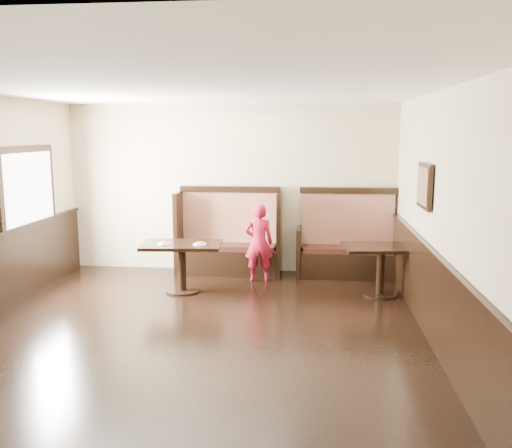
# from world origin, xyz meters

# --- Properties ---
(ground) EXTENTS (7.00, 7.00, 0.00)m
(ground) POSITION_xyz_m (0.00, 0.00, 0.00)
(ground) COLOR black
(ground) RESTS_ON ground
(room_shell) EXTENTS (7.00, 7.00, 7.00)m
(room_shell) POSITION_xyz_m (-0.30, 0.28, 0.67)
(room_shell) COLOR beige
(room_shell) RESTS_ON ground
(booth_main) EXTENTS (1.75, 0.72, 1.45)m
(booth_main) POSITION_xyz_m (0.00, 3.30, 0.53)
(booth_main) COLOR black
(booth_main) RESTS_ON ground
(booth_neighbor) EXTENTS (1.65, 0.72, 1.45)m
(booth_neighbor) POSITION_xyz_m (1.95, 3.29, 0.48)
(booth_neighbor) COLOR black
(booth_neighbor) RESTS_ON ground
(table_main) EXTENTS (1.21, 0.82, 0.73)m
(table_main) POSITION_xyz_m (-0.53, 2.13, 0.56)
(table_main) COLOR black
(table_main) RESTS_ON ground
(table_neighbor) EXTENTS (1.12, 0.80, 0.73)m
(table_neighbor) POSITION_xyz_m (2.36, 2.24, 0.55)
(table_neighbor) COLOR black
(table_neighbor) RESTS_ON ground
(child) EXTENTS (0.49, 0.36, 1.24)m
(child) POSITION_xyz_m (0.54, 2.84, 0.62)
(child) COLOR #AC122F
(child) RESTS_ON ground
(pizza_plate_left) EXTENTS (0.18, 0.18, 0.03)m
(pizza_plate_left) POSITION_xyz_m (-0.78, 2.05, 0.74)
(pizza_plate_left) COLOR white
(pizza_plate_left) RESTS_ON table_main
(pizza_plate_right) EXTENTS (0.20, 0.20, 0.04)m
(pizza_plate_right) POSITION_xyz_m (-0.24, 2.07, 0.74)
(pizza_plate_right) COLOR white
(pizza_plate_right) RESTS_ON table_main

